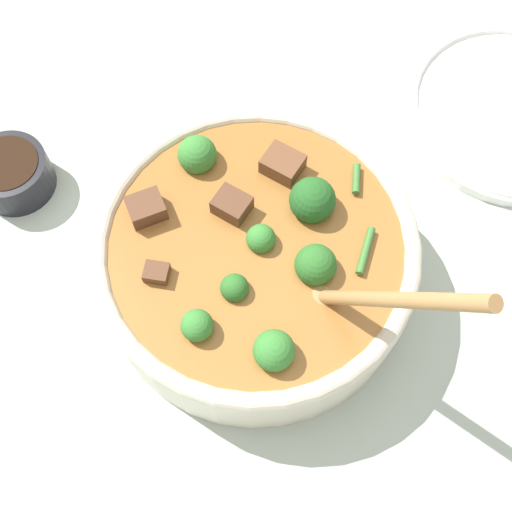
{
  "coord_description": "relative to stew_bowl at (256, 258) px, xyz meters",
  "views": [
    {
      "loc": [
        -0.21,
        0.13,
        0.6
      ],
      "look_at": [
        0.0,
        0.0,
        0.06
      ],
      "focal_mm": 45.0,
      "sensor_mm": 36.0,
      "label": 1
    }
  ],
  "objects": [
    {
      "name": "stew_bowl",
      "position": [
        0.0,
        0.0,
        0.0
      ],
      "size": [
        0.33,
        0.3,
        0.25
      ],
      "color": "beige",
      "rests_on": "ground_plane"
    },
    {
      "name": "condiment_bowl",
      "position": [
        0.23,
        0.16,
        -0.03
      ],
      "size": [
        0.08,
        0.08,
        0.04
      ],
      "color": "black",
      "rests_on": "ground_plane"
    },
    {
      "name": "ground_plane",
      "position": [
        0.0,
        0.0,
        -0.05
      ],
      "size": [
        4.0,
        4.0,
        0.0
      ],
      "primitive_type": "plane",
      "color": "#ADBCAD"
    }
  ]
}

